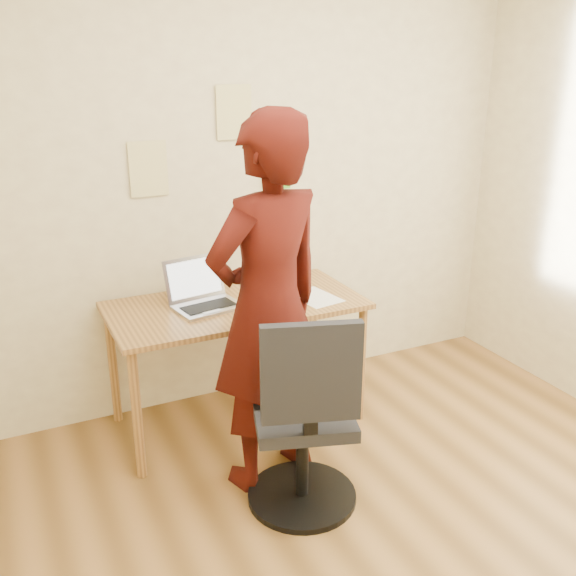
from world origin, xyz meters
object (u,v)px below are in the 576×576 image
phone (277,310)px  person (268,308)px  desk (236,317)px  office_chair (305,428)px  laptop (203,296)px

phone → person: bearing=-154.2°
desk → phone: phone is taller
office_chair → laptop: bearing=117.8°
desk → laptop: laptop is taller
desk → person: size_ratio=0.76×
laptop → person: (0.13, -0.60, 0.13)m
laptop → person: bearing=-87.6°
office_chair → person: person is taller
phone → office_chair: 0.76m
person → laptop: bearing=-93.4°
desk → person: 0.62m
phone → office_chair: office_chair is taller
desk → laptop: bearing=166.7°
phone → office_chair: size_ratio=0.15×
desk → phone: 0.28m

